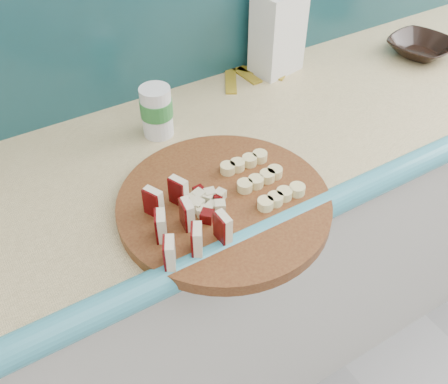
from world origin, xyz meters
TOP-DOWN VIEW (x-y plane):
  - kitchen_counter at (0.10, 1.50)m, footprint 2.20×0.63m
  - cutting_board at (-0.43, 1.30)m, footprint 0.45×0.45m
  - apple_wedges at (-0.55, 1.26)m, footprint 0.13×0.17m
  - apple_chunks at (-0.46, 1.30)m, footprint 0.07×0.07m
  - banana_slices at (-0.34, 1.31)m, footprint 0.12×0.17m
  - brown_bowl at (0.42, 1.56)m, footprint 0.22×0.22m
  - flour_bag at (-0.01, 1.71)m, footprint 0.15×0.12m
  - canister at (-0.43, 1.61)m, footprint 0.08×0.08m
  - banana_peel at (-0.11, 1.73)m, footprint 0.20×0.16m

SIDE VIEW (x-z plane):
  - kitchen_counter at x=0.10m, z-range 0.00..0.91m
  - banana_peel at x=-0.11m, z-range 0.91..0.92m
  - cutting_board at x=-0.43m, z-range 0.91..0.94m
  - brown_bowl at x=0.42m, z-range 0.91..0.96m
  - banana_slices at x=-0.34m, z-range 0.94..0.96m
  - apple_chunks at x=-0.46m, z-range 0.94..0.96m
  - apple_wedges at x=-0.55m, z-range 0.94..1.00m
  - canister at x=-0.43m, z-range 0.91..1.04m
  - flour_bag at x=-0.01m, z-range 0.91..1.14m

